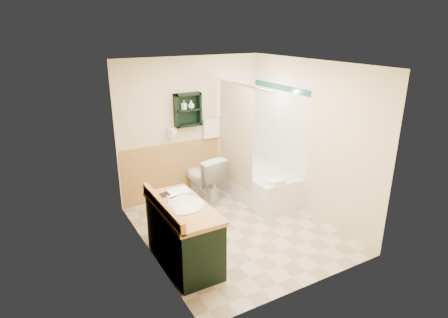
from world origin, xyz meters
TOP-DOWN VIEW (x-y plane):
  - floor at (0.00, 0.00)m, footprint 3.00×3.00m
  - back_wall at (0.00, 1.52)m, footprint 2.60×0.04m
  - left_wall at (-1.32, 0.00)m, footprint 0.04×3.00m
  - right_wall at (1.32, 0.00)m, footprint 0.04×3.00m
  - ceiling at (0.00, 0.00)m, footprint 2.60×3.00m
  - wainscot_left at (-1.29, 0.00)m, footprint 2.98×2.98m
  - wainscot_back at (0.00, 1.49)m, footprint 2.58×2.58m
  - mirror_frame at (-1.27, -0.55)m, footprint 1.30×1.30m
  - mirror_glass at (-1.27, -0.55)m, footprint 1.20×1.20m
  - tile_right at (1.28, 0.75)m, footprint 1.50×1.50m
  - tile_back at (1.03, 1.48)m, footprint 0.95×0.95m
  - tile_accent at (1.27, 0.75)m, footprint 1.50×1.50m
  - wall_shelf at (-0.10, 1.41)m, footprint 0.45×0.15m
  - hair_dryer at (-0.40, 1.43)m, footprint 0.10×0.24m
  - towel_bar at (0.35, 1.45)m, footprint 0.40×0.06m
  - curtain_rod at (0.53, 0.75)m, footprint 0.03×1.60m
  - shower_curtain at (0.53, 0.92)m, footprint 1.05×1.05m
  - vanity at (-0.99, -0.36)m, footprint 0.59×1.25m
  - bathtub at (0.93, 0.78)m, footprint 0.77×1.50m
  - toilet at (0.04, 1.15)m, footprint 0.58×0.88m
  - counter_towel at (-0.89, -0.00)m, footprint 0.27×0.21m
  - vanity_book at (-1.16, -0.05)m, footprint 0.17×0.06m
  - tub_towel at (0.81, 0.15)m, footprint 0.25×0.21m
  - soap_bottle_a at (-0.17, 1.40)m, footprint 0.12×0.16m
  - soap_bottle_b at (-0.04, 1.40)m, footprint 0.14×0.16m

SIDE VIEW (x-z plane):
  - floor at x=0.00m, z-range 0.00..0.00m
  - bathtub at x=0.93m, z-range 0.00..0.51m
  - vanity at x=-0.99m, z-range 0.00..0.79m
  - toilet at x=0.04m, z-range 0.00..0.80m
  - wainscot_left at x=-1.29m, z-range 0.00..1.00m
  - wainscot_back at x=0.00m, z-range 0.00..1.00m
  - tub_towel at x=0.81m, z-range 0.51..0.58m
  - counter_towel at x=-0.89m, z-range 0.79..0.83m
  - vanity_book at x=-1.16m, z-range 0.79..1.03m
  - tile_right at x=1.28m, z-range 0.00..2.10m
  - tile_back at x=1.03m, z-range 0.00..2.10m
  - shower_curtain at x=0.53m, z-range 0.30..2.00m
  - back_wall at x=0.00m, z-range 0.00..2.40m
  - left_wall at x=-1.32m, z-range 0.00..2.40m
  - right_wall at x=1.32m, z-range 0.00..2.40m
  - hair_dryer at x=-0.40m, z-range 1.11..1.29m
  - towel_bar at x=0.35m, z-range 1.15..1.55m
  - mirror_frame at x=-1.27m, z-range 1.00..2.00m
  - mirror_glass at x=-1.27m, z-range 1.05..1.95m
  - wall_shelf at x=-0.10m, z-range 1.27..1.83m
  - soap_bottle_a at x=-0.17m, z-range 1.56..1.63m
  - soap_bottle_b at x=-0.04m, z-range 1.56..1.67m
  - tile_accent at x=1.27m, z-range 1.85..1.95m
  - curtain_rod at x=0.53m, z-range 1.98..2.02m
  - ceiling at x=0.00m, z-range 2.40..2.44m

